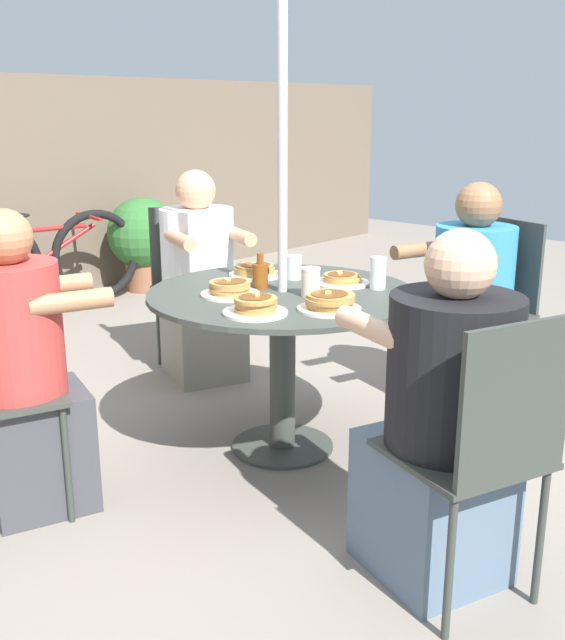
{
  "coord_description": "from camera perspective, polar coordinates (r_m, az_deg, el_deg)",
  "views": [
    {
      "loc": [
        -2.23,
        -2.02,
        1.43
      ],
      "look_at": [
        0.0,
        0.0,
        0.58
      ],
      "focal_mm": 42.0,
      "sensor_mm": 36.0,
      "label": 1
    }
  ],
  "objects": [
    {
      "name": "diner_south",
      "position": [
        3.76,
        13.86,
        0.9
      ],
      "size": [
        0.6,
        0.51,
        1.1
      ],
      "rotation": [
        0.0,
        0.0,
        1.26
      ],
      "color": "beige",
      "rests_on": "ground"
    },
    {
      "name": "diner_west",
      "position": [
        4.08,
        -6.28,
        2.56
      ],
      "size": [
        0.55,
        0.62,
        1.12
      ],
      "rotation": [
        0.0,
        0.0,
        -3.53
      ],
      "color": "gray",
      "rests_on": "ground"
    },
    {
      "name": "pancake_plate_c",
      "position": [
        3.02,
        -4.01,
        2.35
      ],
      "size": [
        0.24,
        0.24,
        0.07
      ],
      "color": "silver",
      "rests_on": "patio_table"
    },
    {
      "name": "pancake_plate_e",
      "position": [
        2.74,
        -2.07,
        1.04
      ],
      "size": [
        0.24,
        0.24,
        0.08
      ],
      "color": "silver",
      "rests_on": "patio_table"
    },
    {
      "name": "pancake_plate_d",
      "position": [
        3.37,
        -2.12,
        3.76
      ],
      "size": [
        0.24,
        0.24,
        0.06
      ],
      "color": "silver",
      "rests_on": "patio_table"
    },
    {
      "name": "syrup_bottle",
      "position": [
        3.13,
        -1.69,
        3.46
      ],
      "size": [
        0.09,
        0.07,
        0.15
      ],
      "color": "brown",
      "rests_on": "patio_table"
    },
    {
      "name": "patio_chair_west",
      "position": [
        4.24,
        -7.06,
        3.29
      ],
      "size": [
        0.52,
        0.52,
        0.91
      ],
      "rotation": [
        0.0,
        0.0,
        -3.53
      ],
      "color": "#333833",
      "rests_on": "ground"
    },
    {
      "name": "patio_chair_east",
      "position": [
        2.21,
        15.03,
        -9.12
      ],
      "size": [
        0.51,
        0.51,
        0.91
      ],
      "rotation": [
        0.0,
        0.0,
        -0.35
      ],
      "color": "#333833",
      "rests_on": "ground"
    },
    {
      "name": "ground_plane",
      "position": [
        3.33,
        0.0,
        -9.65
      ],
      "size": [
        12.0,
        12.0,
        0.0
      ],
      "primitive_type": "plane",
      "color": "gray"
    },
    {
      "name": "coffee_cup",
      "position": [
        3.0,
        2.15,
        2.91
      ],
      "size": [
        0.08,
        0.08,
        0.12
      ],
      "color": "beige",
      "rests_on": "patio_table"
    },
    {
      "name": "umbrella_pole",
      "position": [
        3.02,
        0.0,
        11.3
      ],
      "size": [
        0.04,
        0.04,
        2.39
      ],
      "primitive_type": "cylinder",
      "color": "#ADADB2",
      "rests_on": "ground"
    },
    {
      "name": "pancake_plate_b",
      "position": [
        2.8,
        3.62,
        1.33
      ],
      "size": [
        0.24,
        0.24,
        0.07
      ],
      "color": "silver",
      "rests_on": "patio_table"
    },
    {
      "name": "diner_north",
      "position": [
        2.82,
        -18.97,
        -4.22
      ],
      "size": [
        0.53,
        0.46,
        1.11
      ],
      "rotation": [
        0.0,
        0.0,
        -1.9
      ],
      "color": "#3D3D42",
      "rests_on": "ground"
    },
    {
      "name": "drinking_glass_b",
      "position": [
        3.3,
        0.86,
        4.04
      ],
      "size": [
        0.07,
        0.07,
        0.11
      ],
      "primitive_type": "cylinder",
      "color": "silver",
      "rests_on": "patio_table"
    },
    {
      "name": "drinking_glass_a",
      "position": [
        3.15,
        7.29,
        3.58
      ],
      "size": [
        0.07,
        0.07,
        0.13
      ],
      "primitive_type": "cylinder",
      "color": "silver",
      "rests_on": "patio_table"
    },
    {
      "name": "bicycle",
      "position": [
        5.75,
        -17.52,
        4.34
      ],
      "size": [
        1.45,
        0.46,
        0.72
      ],
      "rotation": [
        0.0,
        0.0,
        -0.19
      ],
      "color": "black",
      "rests_on": "ground"
    },
    {
      "name": "patio_table",
      "position": [
        3.13,
        0.0,
        -0.29
      ],
      "size": [
        1.12,
        1.12,
        0.7
      ],
      "color": "#383D38",
      "rests_on": "ground"
    },
    {
      "name": "diner_east",
      "position": [
        2.34,
        12.11,
        -8.14
      ],
      "size": [
        0.52,
        0.6,
        1.11
      ],
      "rotation": [
        0.0,
        0.0,
        -0.35
      ],
      "color": "slate",
      "rests_on": "ground"
    },
    {
      "name": "patio_chair_south",
      "position": [
        3.87,
        15.75,
        1.61
      ],
      "size": [
        0.5,
        0.5,
        0.91
      ],
      "rotation": [
        0.0,
        0.0,
        1.26
      ],
      "color": "#333833",
      "rests_on": "ground"
    },
    {
      "name": "pancake_plate_a",
      "position": [
        3.23,
        4.53,
        3.08
      ],
      "size": [
        0.24,
        0.24,
        0.05
      ],
      "color": "silver",
      "rests_on": "patio_table"
    },
    {
      "name": "potted_shrub",
      "position": [
        6.15,
        -10.56,
        6.2
      ],
      "size": [
        0.57,
        0.57,
        0.75
      ],
      "color": "brown",
      "rests_on": "ground"
    }
  ]
}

